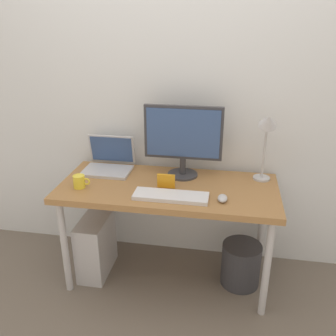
{
  "coord_description": "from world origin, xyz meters",
  "views": [
    {
      "loc": [
        0.36,
        -2.04,
        1.7
      ],
      "look_at": [
        0.0,
        0.0,
        0.82
      ],
      "focal_mm": 38.98,
      "sensor_mm": 36.0,
      "label": 1
    }
  ],
  "objects_px": {
    "wastebasket": "(241,264)",
    "desk_lamp": "(267,132)",
    "laptop": "(109,162)",
    "keyboard": "(171,196)",
    "monitor": "(183,137)",
    "photo_frame": "(166,181)",
    "computer_tower": "(96,245)",
    "mouse": "(223,198)",
    "desk": "(168,195)",
    "coffee_mug": "(79,182)"
  },
  "relations": [
    {
      "from": "wastebasket",
      "to": "desk_lamp",
      "type": "bearing_deg",
      "value": 59.24
    },
    {
      "from": "laptop",
      "to": "keyboard",
      "type": "height_order",
      "value": "laptop"
    },
    {
      "from": "monitor",
      "to": "laptop",
      "type": "bearing_deg",
      "value": 178.26
    },
    {
      "from": "monitor",
      "to": "laptop",
      "type": "xyz_separation_m",
      "value": [
        -0.52,
        0.02,
        -0.21
      ]
    },
    {
      "from": "photo_frame",
      "to": "laptop",
      "type": "bearing_deg",
      "value": 153.03
    },
    {
      "from": "monitor",
      "to": "keyboard",
      "type": "bearing_deg",
      "value": -94.01
    },
    {
      "from": "keyboard",
      "to": "laptop",
      "type": "bearing_deg",
      "value": 144.59
    },
    {
      "from": "laptop",
      "to": "computer_tower",
      "type": "xyz_separation_m",
      "value": [
        -0.06,
        -0.21,
        -0.55
      ]
    },
    {
      "from": "mouse",
      "to": "computer_tower",
      "type": "distance_m",
      "value": 1.0
    },
    {
      "from": "keyboard",
      "to": "mouse",
      "type": "bearing_deg",
      "value": 2.81
    },
    {
      "from": "mouse",
      "to": "wastebasket",
      "type": "bearing_deg",
      "value": 48.08
    },
    {
      "from": "laptop",
      "to": "keyboard",
      "type": "bearing_deg",
      "value": -35.41
    },
    {
      "from": "monitor",
      "to": "desk_lamp",
      "type": "height_order",
      "value": "monitor"
    },
    {
      "from": "photo_frame",
      "to": "mouse",
      "type": "bearing_deg",
      "value": -17.49
    },
    {
      "from": "monitor",
      "to": "wastebasket",
      "type": "relative_size",
      "value": 1.69
    },
    {
      "from": "desk",
      "to": "computer_tower",
      "type": "bearing_deg",
      "value": -177.24
    },
    {
      "from": "mouse",
      "to": "keyboard",
      "type": "bearing_deg",
      "value": -177.19
    },
    {
      "from": "desk",
      "to": "monitor",
      "type": "xyz_separation_m",
      "value": [
        0.07,
        0.17,
        0.33
      ]
    },
    {
      "from": "monitor",
      "to": "coffee_mug",
      "type": "xyz_separation_m",
      "value": [
        -0.6,
        -0.29,
        -0.23
      ]
    },
    {
      "from": "laptop",
      "to": "photo_frame",
      "type": "bearing_deg",
      "value": -26.97
    },
    {
      "from": "coffee_mug",
      "to": "photo_frame",
      "type": "relative_size",
      "value": 0.98
    },
    {
      "from": "keyboard",
      "to": "computer_tower",
      "type": "xyz_separation_m",
      "value": [
        -0.55,
        0.14,
        -0.51
      ]
    },
    {
      "from": "coffee_mug",
      "to": "computer_tower",
      "type": "relative_size",
      "value": 0.26
    },
    {
      "from": "keyboard",
      "to": "mouse",
      "type": "relative_size",
      "value": 4.89
    },
    {
      "from": "photo_frame",
      "to": "desk",
      "type": "bearing_deg",
      "value": 81.93
    },
    {
      "from": "desk",
      "to": "desk_lamp",
      "type": "distance_m",
      "value": 0.73
    },
    {
      "from": "desk",
      "to": "mouse",
      "type": "height_order",
      "value": "mouse"
    },
    {
      "from": "desk_lamp",
      "to": "coffee_mug",
      "type": "distance_m",
      "value": 1.2
    },
    {
      "from": "desk",
      "to": "coffee_mug",
      "type": "distance_m",
      "value": 0.56
    },
    {
      "from": "wastebasket",
      "to": "mouse",
      "type": "bearing_deg",
      "value": -131.92
    },
    {
      "from": "photo_frame",
      "to": "computer_tower",
      "type": "height_order",
      "value": "photo_frame"
    },
    {
      "from": "coffee_mug",
      "to": "computer_tower",
      "type": "bearing_deg",
      "value": 72.87
    },
    {
      "from": "desk",
      "to": "laptop",
      "type": "xyz_separation_m",
      "value": [
        -0.45,
        0.19,
        0.13
      ]
    },
    {
      "from": "coffee_mug",
      "to": "wastebasket",
      "type": "distance_m",
      "value": 1.2
    },
    {
      "from": "keyboard",
      "to": "mouse",
      "type": "xyz_separation_m",
      "value": [
        0.3,
        0.01,
        0.01
      ]
    },
    {
      "from": "desk_lamp",
      "to": "wastebasket",
      "type": "distance_m",
      "value": 0.9
    },
    {
      "from": "desk",
      "to": "mouse",
      "type": "xyz_separation_m",
      "value": [
        0.35,
        -0.15,
        0.08
      ]
    },
    {
      "from": "photo_frame",
      "to": "keyboard",
      "type": "bearing_deg",
      "value": -67.9
    },
    {
      "from": "monitor",
      "to": "laptop",
      "type": "relative_size",
      "value": 1.58
    },
    {
      "from": "mouse",
      "to": "desk",
      "type": "bearing_deg",
      "value": 156.76
    },
    {
      "from": "monitor",
      "to": "wastebasket",
      "type": "height_order",
      "value": "monitor"
    },
    {
      "from": "desk_lamp",
      "to": "computer_tower",
      "type": "distance_m",
      "value": 1.38
    },
    {
      "from": "desk_lamp",
      "to": "wastebasket",
      "type": "height_order",
      "value": "desk_lamp"
    },
    {
      "from": "coffee_mug",
      "to": "wastebasket",
      "type": "bearing_deg",
      "value": 7.67
    },
    {
      "from": "desk",
      "to": "wastebasket",
      "type": "bearing_deg",
      "value": 2.01
    },
    {
      "from": "desk",
      "to": "computer_tower",
      "type": "relative_size",
      "value": 3.27
    },
    {
      "from": "desk_lamp",
      "to": "computer_tower",
      "type": "bearing_deg",
      "value": -169.83
    },
    {
      "from": "coffee_mug",
      "to": "wastebasket",
      "type": "relative_size",
      "value": 0.36
    },
    {
      "from": "monitor",
      "to": "laptop",
      "type": "distance_m",
      "value": 0.56
    },
    {
      "from": "monitor",
      "to": "photo_frame",
      "type": "bearing_deg",
      "value": -109.59
    }
  ]
}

